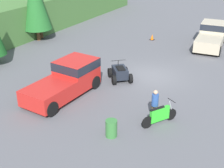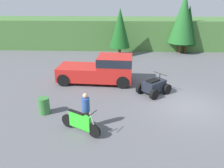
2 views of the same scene
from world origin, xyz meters
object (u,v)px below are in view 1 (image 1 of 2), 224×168
(pickup_truck_second, at_px, (212,35))
(quad_atv, at_px, (120,73))
(rider_person, at_px, (155,104))
(steel_barrel, at_px, (111,128))
(dirt_bike, at_px, (160,115))
(traffic_cone, at_px, (152,37))
(pickup_truck_red, at_px, (68,78))

(pickup_truck_second, xyz_separation_m, quad_atv, (-10.56, 3.63, -0.53))
(pickup_truck_second, height_order, quad_atv, pickup_truck_second)
(rider_person, height_order, steel_barrel, rider_person)
(dirt_bike, distance_m, traffic_cone, 14.91)
(pickup_truck_red, xyz_separation_m, steel_barrel, (-2.71, -4.62, -0.59))
(pickup_truck_second, distance_m, traffic_cone, 5.44)
(pickup_truck_second, height_order, traffic_cone, pickup_truck_second)
(pickup_truck_second, bearing_deg, rider_person, 175.71)
(pickup_truck_red, distance_m, pickup_truck_second, 15.01)
(steel_barrel, bearing_deg, rider_person, -27.16)
(rider_person, bearing_deg, pickup_truck_second, 21.38)
(dirt_bike, bearing_deg, steel_barrel, 173.55)
(rider_person, relative_size, steel_barrel, 2.01)
(dirt_bike, distance_m, steel_barrel, 2.76)
(pickup_truck_red, bearing_deg, quad_atv, -25.02)
(pickup_truck_red, height_order, traffic_cone, pickup_truck_red)
(rider_person, xyz_separation_m, steel_barrel, (-2.44, 1.25, -0.52))
(pickup_truck_second, bearing_deg, quad_atv, 155.13)
(pickup_truck_second, distance_m, rider_person, 14.25)
(traffic_cone, bearing_deg, steel_barrel, -164.26)
(pickup_truck_red, xyz_separation_m, dirt_bike, (-0.49, -6.26, -0.54))
(dirt_bike, distance_m, quad_atv, 5.90)
(pickup_truck_red, distance_m, rider_person, 5.88)
(pickup_truck_second, height_order, rider_person, pickup_truck_second)
(pickup_truck_second, relative_size, traffic_cone, 9.79)
(pickup_truck_red, xyz_separation_m, rider_person, (-0.27, -5.87, -0.07))
(rider_person, relative_size, traffic_cone, 3.21)
(dirt_bike, bearing_deg, pickup_truck_red, 115.59)
(pickup_truck_second, xyz_separation_m, traffic_cone, (-0.87, 5.31, -0.78))
(dirt_bike, xyz_separation_m, traffic_cone, (13.60, 6.10, -0.24))
(quad_atv, bearing_deg, traffic_cone, -32.27)
(traffic_cone, xyz_separation_m, steel_barrel, (-15.81, -4.46, 0.19))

